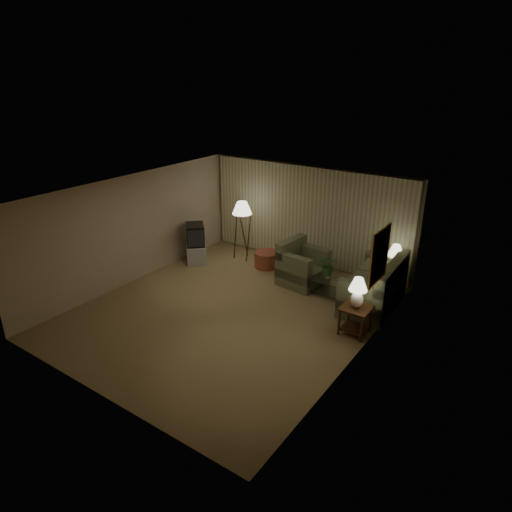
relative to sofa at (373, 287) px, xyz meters
The scene contains 16 objects.
ground 3.26m from the sofa, 140.72° to the right, with size 7.00×7.00×0.00m, color #937B51.
room_shell 2.85m from the sofa, 167.77° to the right, with size 6.04×7.02×2.72m.
sofa is the anchor object (origin of this frame).
armchair 1.87m from the sofa, behind, with size 1.25×1.21×0.87m.
side_table_near 1.36m from the sofa, 83.66° to the right, with size 0.58×0.58×0.60m.
side_table_far 0.87m from the sofa, 80.05° to the left, with size 0.55×0.46×0.60m.
table_lamp_near 1.46m from the sofa, 83.66° to the right, with size 0.37×0.37×0.64m.
table_lamp_far 1.02m from the sofa, 80.05° to the left, with size 0.37×0.37×0.64m.
coffee_table 0.96m from the sofa, behind, with size 1.20×0.65×0.41m.
tv_cabinet 5.06m from the sofa, behind, with size 0.96×0.96×0.50m, color #AFAFB2.
crt_tv 5.07m from the sofa, behind, with size 0.81×0.81×0.57m, color black.
floor_lamp 4.13m from the sofa, behind, with size 0.54×0.54×1.67m.
ottoman 3.23m from the sofa, behind, with size 0.65×0.65×0.43m, color #AB5539.
vase 1.09m from the sofa, behind, with size 0.16×0.16×0.16m, color white.
flowers 1.16m from the sofa, behind, with size 0.45×0.39×0.50m, color #407232.
book 0.72m from the sofa, 163.76° to the right, with size 0.16×0.21×0.02m, color olive.
Camera 1 is at (5.58, -7.07, 5.03)m, focal length 32.00 mm.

